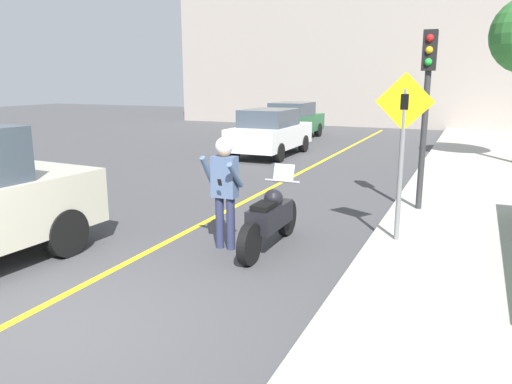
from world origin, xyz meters
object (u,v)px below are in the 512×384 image
motorcycle (270,218)px  person_biker (224,180)px  parked_car_green (293,120)px  parked_car_white (270,132)px  traffic_light (427,87)px  crossing_sign (402,142)px

motorcycle → person_biker: size_ratio=1.23×
parked_car_green → parked_car_white: bearing=-79.1°
motorcycle → traffic_light: traffic_light is taller
crossing_sign → parked_car_green: 15.48m
person_biker → parked_car_white: (-3.19, 9.79, -0.29)m
motorcycle → crossing_sign: (1.89, 0.91, 1.25)m
person_biker → traffic_light: 4.61m
traffic_light → parked_car_green: bearing=120.6°
person_biker → traffic_light: (2.67, 3.47, 1.44)m
motorcycle → parked_car_white: bearing=112.2°
traffic_light → parked_car_white: size_ratio=0.84×
crossing_sign → traffic_light: traffic_light is taller
traffic_light → parked_car_white: traffic_light is taller
parked_car_green → person_biker: bearing=-74.4°
parked_car_white → parked_car_green: (-1.02, 5.31, 0.00)m
parked_car_white → motorcycle: bearing=-67.8°
crossing_sign → parked_car_white: (-5.75, 8.58, -0.90)m
motorcycle → traffic_light: (2.00, 3.16, 2.07)m
crossing_sign → traffic_light: (0.11, 2.26, 0.82)m
person_biker → parked_car_green: 15.68m
crossing_sign → person_biker: bearing=-154.6°
motorcycle → parked_car_white: 10.25m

